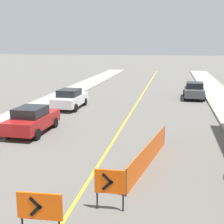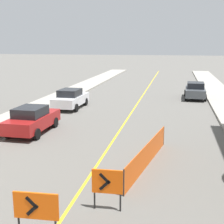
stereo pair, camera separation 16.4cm
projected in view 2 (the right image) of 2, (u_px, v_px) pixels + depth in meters
The scene contains 8 objects.
lane_stripe at pixel (136, 105), 26.73m from camera, with size 0.12×68.38×0.01m.
sidewalk_left at pixel (52, 101), 28.22m from camera, with size 2.90×68.38×0.17m.
arrow_barricade_primary at pixel (36, 208), 8.22m from camera, with size 1.24×0.12×1.41m.
arrow_barricade_secondary at pixel (107, 183), 9.79m from camera, with size 0.99×0.11×1.37m.
safety_mesh_fence at pixel (148, 154), 13.51m from camera, with size 1.17×6.03×1.01m.
parked_car_curb_near at pixel (32, 120), 18.46m from camera, with size 1.94×4.33×1.59m.
parked_car_curb_mid at pixel (71, 99), 25.44m from camera, with size 1.95×4.35×1.59m.
parked_car_curb_far at pixel (195, 90), 29.84m from camera, with size 1.95×4.36×1.59m.
Camera 2 is at (3.21, 8.08, 5.22)m, focal length 50.00 mm.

